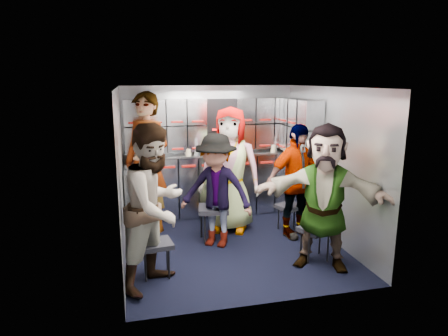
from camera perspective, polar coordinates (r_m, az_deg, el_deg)
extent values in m
plane|color=black|center=(5.53, 1.09, -10.85)|extent=(3.00, 3.00, 0.00)
cube|color=#999FA7|center=(6.64, -2.12, 2.60)|extent=(2.80, 0.04, 2.10)
cube|color=#999FA7|center=(5.04, -14.45, -0.98)|extent=(0.04, 3.00, 2.10)
cube|color=#999FA7|center=(5.71, 14.87, 0.55)|extent=(0.04, 3.00, 2.10)
cube|color=silver|center=(5.07, 1.19, 11.48)|extent=(2.80, 3.00, 0.02)
cube|color=#9FA3AF|center=(6.55, -1.72, -2.49)|extent=(2.68, 0.38, 0.99)
cube|color=#9FA3AF|center=(5.73, -11.98, -5.00)|extent=(0.38, 0.76, 0.99)
cube|color=#AFB1B6|center=(6.44, -1.75, 1.98)|extent=(2.68, 0.42, 0.03)
cube|color=#9FA3AF|center=(6.43, -1.88, 6.24)|extent=(2.68, 0.28, 0.82)
cube|color=#9FA3AF|center=(6.19, 10.82, 5.79)|extent=(0.28, 1.00, 0.82)
cube|color=#9FA3AF|center=(6.29, 10.82, -3.30)|extent=(0.28, 1.20, 1.00)
cube|color=#9C120D|center=(6.27, -1.37, 0.44)|extent=(2.60, 0.02, 0.03)
cube|color=black|center=(4.62, -9.68, -10.68)|extent=(0.39, 0.37, 0.05)
cylinder|color=black|center=(4.60, -11.13, -13.62)|extent=(0.02, 0.02, 0.37)
cylinder|color=black|center=(4.62, -7.86, -13.41)|extent=(0.02, 0.02, 0.37)
cylinder|color=black|center=(4.80, -11.25, -12.48)|extent=(0.02, 0.02, 0.37)
cylinder|color=black|center=(4.81, -8.13, -12.29)|extent=(0.02, 0.02, 0.37)
cube|color=black|center=(5.52, -1.51, -5.88)|extent=(0.47, 0.45, 0.06)
cylinder|color=black|center=(5.46, -2.77, -8.75)|extent=(0.03, 0.03, 0.43)
cylinder|color=black|center=(5.52, 0.32, -8.50)|extent=(0.03, 0.03, 0.43)
cylinder|color=black|center=(5.69, -3.26, -7.83)|extent=(0.03, 0.03, 0.43)
cylinder|color=black|center=(5.75, -0.29, -7.60)|extent=(0.03, 0.03, 0.43)
cube|color=black|center=(6.08, 0.44, -4.13)|extent=(0.44, 0.42, 0.06)
cylinder|color=black|center=(6.01, -0.67, -6.71)|extent=(0.03, 0.03, 0.43)
cylinder|color=black|center=(6.07, 2.10, -6.49)|extent=(0.03, 0.03, 0.43)
cylinder|color=black|center=(6.24, -1.19, -5.96)|extent=(0.03, 0.03, 0.43)
cylinder|color=black|center=(6.31, 1.48, -5.76)|extent=(0.03, 0.03, 0.43)
cube|color=black|center=(5.94, 9.35, -5.45)|extent=(0.44, 0.43, 0.05)
cylinder|color=black|center=(5.87, 8.55, -7.70)|extent=(0.02, 0.02, 0.36)
cylinder|color=black|center=(5.96, 10.81, -7.45)|extent=(0.02, 0.02, 0.36)
cylinder|color=black|center=(6.05, 7.79, -7.03)|extent=(0.02, 0.02, 0.36)
cylinder|color=black|center=(6.14, 9.99, -6.80)|extent=(0.02, 0.02, 0.36)
cube|color=black|center=(5.10, 12.89, -8.59)|extent=(0.45, 0.44, 0.05)
cylinder|color=black|center=(5.03, 11.99, -11.32)|extent=(0.02, 0.02, 0.37)
cylinder|color=black|center=(5.14, 14.63, -10.93)|extent=(0.02, 0.02, 0.37)
cylinder|color=black|center=(5.21, 10.95, -10.40)|extent=(0.02, 0.02, 0.37)
cylinder|color=black|center=(5.32, 13.51, -10.05)|extent=(0.02, 0.02, 0.37)
imported|color=black|center=(5.85, -10.91, 0.72)|extent=(0.88, 0.86, 2.04)
imported|color=black|center=(4.28, -9.76, -5.46)|extent=(1.07, 1.09, 1.77)
imported|color=black|center=(5.26, -1.13, -3.28)|extent=(1.13, 1.00, 1.52)
imported|color=black|center=(5.80, 0.87, -0.25)|extent=(1.05, 0.89, 1.82)
imported|color=black|center=(5.66, 10.20, -1.87)|extent=(1.01, 0.61, 1.61)
imported|color=black|center=(4.80, 14.10, -4.03)|extent=(1.63, 1.24, 1.72)
cylinder|color=white|center=(6.24, -11.11, 2.69)|extent=(0.07, 0.07, 0.24)
cylinder|color=white|center=(6.32, -4.02, 3.15)|extent=(0.07, 0.07, 0.27)
cylinder|color=white|center=(6.66, 7.30, 3.50)|extent=(0.07, 0.07, 0.26)
cylinder|color=tan|center=(6.30, -5.13, 2.29)|extent=(0.08, 0.08, 0.10)
cylinder|color=tan|center=(6.65, 7.02, 2.84)|extent=(0.08, 0.08, 0.11)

